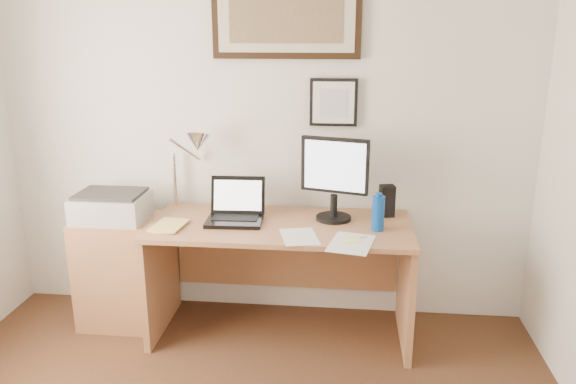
# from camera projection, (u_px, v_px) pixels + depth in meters

# --- Properties ---
(wall_back) EXTENTS (3.50, 0.02, 2.50)m
(wall_back) POSITION_uv_depth(u_px,v_px,m) (264.00, 132.00, 3.66)
(wall_back) COLOR silver
(wall_back) RESTS_ON ground
(side_cabinet) EXTENTS (0.50, 0.40, 0.73)m
(side_cabinet) POSITION_uv_depth(u_px,v_px,m) (120.00, 271.00, 3.69)
(side_cabinet) COLOR #9B6741
(side_cabinet) RESTS_ON floor
(water_bottle) EXTENTS (0.07, 0.07, 0.21)m
(water_bottle) POSITION_uv_depth(u_px,v_px,m) (378.00, 213.00, 3.29)
(water_bottle) COLOR #0B4099
(water_bottle) RESTS_ON desk
(bottle_cap) EXTENTS (0.04, 0.04, 0.02)m
(bottle_cap) POSITION_uv_depth(u_px,v_px,m) (379.00, 195.00, 3.26)
(bottle_cap) COLOR #0B4099
(bottle_cap) RESTS_ON water_bottle
(speaker) EXTENTS (0.10, 0.09, 0.20)m
(speaker) POSITION_uv_depth(u_px,v_px,m) (387.00, 201.00, 3.55)
(speaker) COLOR black
(speaker) RESTS_ON desk
(paper_sheet_a) EXTENTS (0.26, 0.32, 0.00)m
(paper_sheet_a) POSITION_uv_depth(u_px,v_px,m) (299.00, 237.00, 3.22)
(paper_sheet_a) COLOR white
(paper_sheet_a) RESTS_ON desk
(paper_sheet_b) EXTENTS (0.29, 0.36, 0.00)m
(paper_sheet_b) POSITION_uv_depth(u_px,v_px,m) (351.00, 243.00, 3.11)
(paper_sheet_b) COLOR white
(paper_sheet_b) RESTS_ON desk
(sticky_pad) EXTENTS (0.09, 0.09, 0.01)m
(sticky_pad) POSITION_uv_depth(u_px,v_px,m) (353.00, 240.00, 3.15)
(sticky_pad) COLOR #F8FF78
(sticky_pad) RESTS_ON desk
(marker_pen) EXTENTS (0.14, 0.06, 0.02)m
(marker_pen) POSITION_uv_depth(u_px,v_px,m) (355.00, 238.00, 3.18)
(marker_pen) COLOR white
(marker_pen) RESTS_ON desk
(book) EXTENTS (0.20, 0.26, 0.02)m
(book) POSITION_uv_depth(u_px,v_px,m) (156.00, 225.00, 3.39)
(book) COLOR #EBCC6E
(book) RESTS_ON desk
(desk) EXTENTS (1.60, 0.70, 0.75)m
(desk) POSITION_uv_depth(u_px,v_px,m) (282.00, 254.00, 3.58)
(desk) COLOR #9B6741
(desk) RESTS_ON floor
(laptop) EXTENTS (0.35, 0.31, 0.26)m
(laptop) POSITION_uv_depth(u_px,v_px,m) (236.00, 212.00, 3.47)
(laptop) COLOR black
(laptop) RESTS_ON desk
(lcd_monitor) EXTENTS (0.41, 0.22, 0.52)m
(lcd_monitor) POSITION_uv_depth(u_px,v_px,m) (334.00, 175.00, 3.42)
(lcd_monitor) COLOR black
(lcd_monitor) RESTS_ON desk
(printer) EXTENTS (0.44, 0.34, 0.18)m
(printer) POSITION_uv_depth(u_px,v_px,m) (111.00, 206.00, 3.55)
(printer) COLOR #ABABAD
(printer) RESTS_ON side_cabinet
(desk_lamp) EXTENTS (0.29, 0.27, 0.53)m
(desk_lamp) POSITION_uv_depth(u_px,v_px,m) (196.00, 146.00, 3.54)
(desk_lamp) COLOR silver
(desk_lamp) RESTS_ON desk
(picture_large) EXTENTS (0.92, 0.04, 0.47)m
(picture_large) POSITION_uv_depth(u_px,v_px,m) (286.00, 20.00, 3.42)
(picture_large) COLOR black
(picture_large) RESTS_ON wall_back
(picture_small) EXTENTS (0.30, 0.03, 0.30)m
(picture_small) POSITION_uv_depth(u_px,v_px,m) (334.00, 102.00, 3.53)
(picture_small) COLOR black
(picture_small) RESTS_ON wall_back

